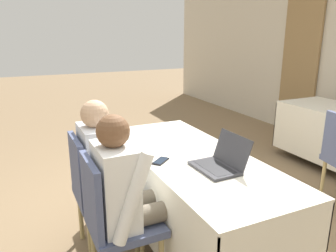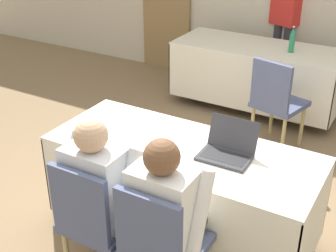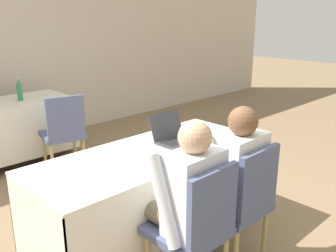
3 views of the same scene
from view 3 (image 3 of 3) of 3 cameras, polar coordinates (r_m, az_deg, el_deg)
The scene contains 11 objects.
ground_plane at distance 3.20m, azimuth -2.58°, elevation -16.67°, with size 24.00×24.00×0.00m, color #846B4C.
conference_table_near at distance 2.92m, azimuth -2.73°, elevation -7.31°, with size 1.88×0.77×0.75m.
laptop at distance 3.06m, azimuth 1.07°, elevation -1.59°, with size 0.35×0.30×0.22m.
cell_phone at distance 2.68m, azimuth 1.48°, elevation -5.20°, with size 0.15×0.16×0.01m.
paper_beside_laptop at distance 3.12m, azimuth -0.54°, elevation -2.07°, with size 0.24×0.31×0.00m.
water_bottle at distance 4.83m, azimuth -21.69°, elevation 5.13°, with size 0.06×0.06×0.28m.
chair_near_left at distance 2.36m, azimuth 4.32°, elevation -14.99°, with size 0.44×0.44×0.93m.
chair_near_right at distance 2.69m, azimuth 11.11°, elevation -11.11°, with size 0.44×0.44×0.93m.
chair_far_spare at distance 4.27m, azimuth -15.59°, elevation -0.70°, with size 0.53×0.53×0.93m.
person_checkered_shirt at distance 2.35m, azimuth 2.48°, elevation -10.74°, with size 0.50×0.52×1.19m.
person_white_shirt at distance 2.67m, azimuth 9.47°, elevation -7.39°, with size 0.50×0.52×1.19m.
Camera 3 is at (-1.74, -2.01, 1.77)m, focal length 40.00 mm.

